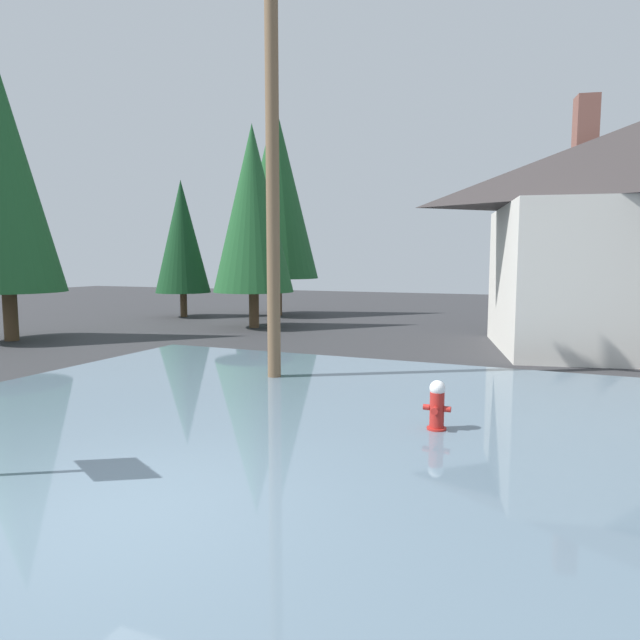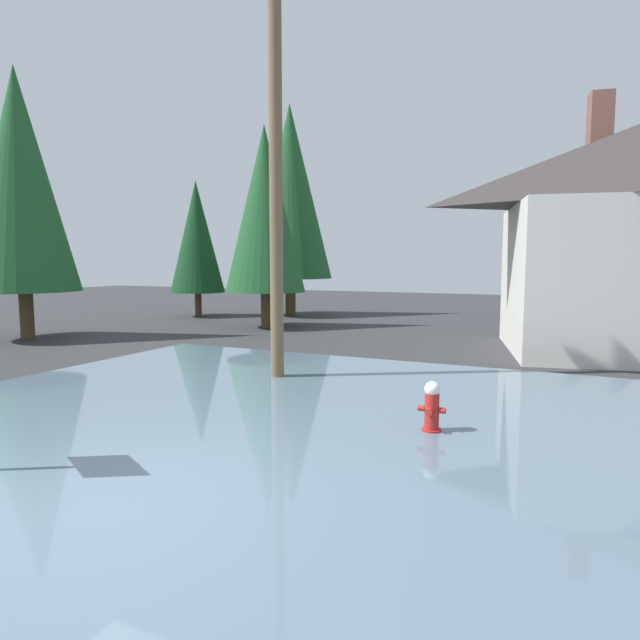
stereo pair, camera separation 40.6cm
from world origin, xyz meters
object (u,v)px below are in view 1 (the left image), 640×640
fire_hydrant (437,408)px  pine_tree_short_left (2,178)px  pine_tree_far_center (182,237)px  pine_tree_tall_left (253,209)px  utility_pole (272,141)px  pine_tree_mid_left (276,192)px

fire_hydrant → pine_tree_short_left: 15.82m
fire_hydrant → pine_tree_short_left: bearing=163.2°
pine_tree_far_center → pine_tree_tall_left: bearing=-25.3°
utility_pole → pine_tree_short_left: 10.70m
pine_tree_far_center → pine_tree_short_left: bearing=-92.6°
utility_pole → pine_tree_tall_left: utility_pole is taller
utility_pole → pine_tree_tall_left: 9.54m
pine_tree_tall_left → pine_tree_short_left: size_ratio=0.88×
pine_tree_mid_left → pine_tree_far_center: (-3.63, -2.26, -2.08)m
utility_pole → fire_hydrant: bearing=-31.4°
pine_tree_short_left → pine_tree_far_center: bearing=87.4°
utility_pole → pine_tree_far_center: utility_pole is taller
pine_tree_mid_left → pine_tree_short_left: size_ratio=1.12×
pine_tree_mid_left → fire_hydrant: bearing=-55.4°
fire_hydrant → pine_tree_far_center: bearing=137.6°
utility_pole → pine_tree_mid_left: (-6.49, 12.71, 0.72)m
fire_hydrant → pine_tree_mid_left: size_ratio=0.08×
utility_pole → pine_tree_tall_left: (-5.08, 8.06, -0.51)m
fire_hydrant → utility_pole: utility_pole is taller
utility_pole → pine_tree_mid_left: bearing=117.1°
fire_hydrant → utility_pole: size_ratio=0.08×
fire_hydrant → pine_tree_short_left: pine_tree_short_left is taller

